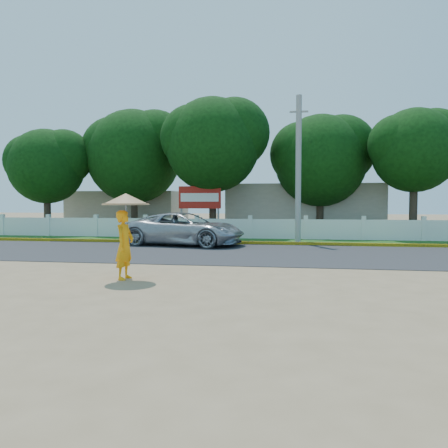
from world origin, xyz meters
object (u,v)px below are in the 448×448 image
object	(u,v)px
vehicle	(185,229)
monk_with_parasol	(125,223)
billboard	(200,200)
utility_pole	(298,170)

from	to	relation	value
vehicle	monk_with_parasol	size ratio (longest dim) A/B	2.43
monk_with_parasol	billboard	size ratio (longest dim) A/B	0.77
vehicle	utility_pole	bearing A→B (deg)	-59.31
vehicle	monk_with_parasol	bearing A→B (deg)	-165.49
monk_with_parasol	billboard	distance (m)	14.02
vehicle	monk_with_parasol	xyz separation A→B (m)	(0.61, -8.90, 0.72)
vehicle	billboard	xyz separation A→B (m)	(-0.39, 5.07, 1.37)
utility_pole	vehicle	xyz separation A→B (m)	(-5.24, -1.92, -2.85)
vehicle	billboard	size ratio (longest dim) A/B	1.88
vehicle	billboard	bearing A→B (deg)	14.96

